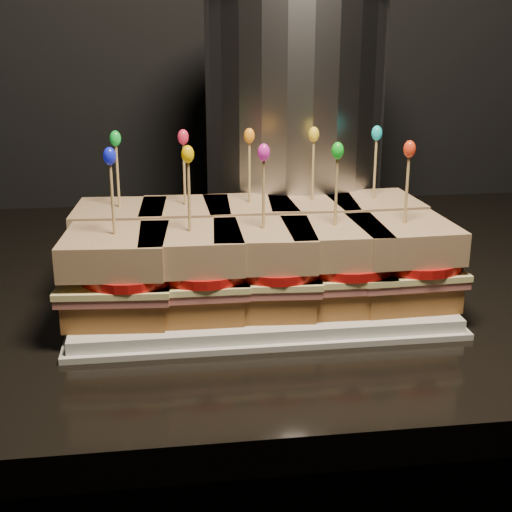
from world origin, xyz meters
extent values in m
cube|color=black|center=(-0.13, 1.64, 0.92)|extent=(2.25, 0.75, 0.03)
cube|color=silver|center=(-0.45, 1.53, 0.95)|extent=(0.38, 0.23, 0.02)
cube|color=silver|center=(-0.45, 1.53, 0.94)|extent=(0.39, 0.25, 0.01)
cube|color=#5C3115|center=(-0.59, 1.58, 0.97)|extent=(0.10, 0.10, 0.03)
cube|color=#B4524D|center=(-0.59, 1.58, 0.99)|extent=(0.11, 0.11, 0.01)
cube|color=#F6EC97|center=(-0.59, 1.58, 0.99)|extent=(0.11, 0.11, 0.01)
cylinder|color=#B6110E|center=(-0.58, 1.58, 1.00)|extent=(0.10, 0.10, 0.01)
cube|color=#612E13|center=(-0.59, 1.58, 1.02)|extent=(0.10, 0.10, 0.03)
cylinder|color=tan|center=(-0.59, 1.58, 1.07)|extent=(0.00, 0.00, 0.09)
ellipsoid|color=green|center=(-0.59, 1.58, 1.11)|extent=(0.01, 0.01, 0.02)
cube|color=#5C3115|center=(-0.52, 1.58, 0.97)|extent=(0.10, 0.10, 0.03)
cube|color=#B4524D|center=(-0.52, 1.58, 0.99)|extent=(0.11, 0.11, 0.01)
cube|color=#F6EC97|center=(-0.52, 1.58, 0.99)|extent=(0.11, 0.11, 0.01)
cylinder|color=#B6110E|center=(-0.51, 1.58, 1.00)|extent=(0.10, 0.10, 0.01)
cube|color=#612E13|center=(-0.52, 1.58, 1.02)|extent=(0.10, 0.10, 0.03)
cylinder|color=tan|center=(-0.52, 1.58, 1.07)|extent=(0.00, 0.00, 0.09)
ellipsoid|color=red|center=(-0.52, 1.58, 1.11)|extent=(0.01, 0.01, 0.02)
cube|color=#5C3115|center=(-0.45, 1.58, 0.97)|extent=(0.10, 0.10, 0.03)
cube|color=#B4524D|center=(-0.45, 1.58, 0.99)|extent=(0.11, 0.10, 0.01)
cube|color=#F6EC97|center=(-0.45, 1.58, 0.99)|extent=(0.11, 0.11, 0.01)
cylinder|color=#B6110E|center=(-0.44, 1.58, 1.00)|extent=(0.10, 0.10, 0.01)
cube|color=#612E13|center=(-0.45, 1.58, 1.02)|extent=(0.10, 0.10, 0.03)
cylinder|color=tan|center=(-0.45, 1.58, 1.07)|extent=(0.00, 0.00, 0.09)
ellipsoid|color=orange|center=(-0.45, 1.58, 1.11)|extent=(0.01, 0.01, 0.02)
cube|color=#5C3115|center=(-0.38, 1.58, 0.97)|extent=(0.10, 0.10, 0.03)
cube|color=#B4524D|center=(-0.38, 1.58, 0.99)|extent=(0.11, 0.11, 0.01)
cube|color=#F6EC97|center=(-0.38, 1.58, 0.99)|extent=(0.12, 0.11, 0.01)
cylinder|color=#B6110E|center=(-0.37, 1.58, 1.00)|extent=(0.10, 0.10, 0.01)
cube|color=#612E13|center=(-0.38, 1.58, 1.02)|extent=(0.11, 0.11, 0.03)
cylinder|color=tan|center=(-0.38, 1.58, 1.07)|extent=(0.00, 0.00, 0.09)
ellipsoid|color=yellow|center=(-0.38, 1.58, 1.11)|extent=(0.01, 0.01, 0.02)
cube|color=#5C3115|center=(-0.31, 1.58, 0.97)|extent=(0.10, 0.10, 0.03)
cube|color=#B4524D|center=(-0.31, 1.58, 0.99)|extent=(0.11, 0.11, 0.01)
cube|color=#F6EC97|center=(-0.31, 1.58, 0.99)|extent=(0.11, 0.11, 0.01)
cylinder|color=#B6110E|center=(-0.29, 1.58, 1.00)|extent=(0.10, 0.10, 0.01)
cube|color=#612E13|center=(-0.31, 1.58, 1.02)|extent=(0.10, 0.10, 0.03)
cylinder|color=tan|center=(-0.31, 1.58, 1.07)|extent=(0.00, 0.00, 0.09)
ellipsoid|color=#13BABD|center=(-0.31, 1.58, 1.11)|extent=(0.01, 0.01, 0.02)
cube|color=#5C3115|center=(-0.59, 1.47, 0.97)|extent=(0.10, 0.10, 0.03)
cube|color=#B4524D|center=(-0.59, 1.47, 0.99)|extent=(0.11, 0.11, 0.01)
cube|color=#F6EC97|center=(-0.59, 1.47, 0.99)|extent=(0.12, 0.11, 0.01)
cylinder|color=#B6110E|center=(-0.58, 1.47, 1.00)|extent=(0.10, 0.10, 0.01)
cube|color=#612E13|center=(-0.59, 1.47, 1.02)|extent=(0.11, 0.11, 0.03)
cylinder|color=tan|center=(-0.59, 1.47, 1.07)|extent=(0.00, 0.00, 0.09)
ellipsoid|color=#121ADF|center=(-0.59, 1.47, 1.11)|extent=(0.01, 0.01, 0.02)
cube|color=#5C3115|center=(-0.52, 1.47, 0.97)|extent=(0.10, 0.10, 0.03)
cube|color=#B4524D|center=(-0.52, 1.47, 0.99)|extent=(0.11, 0.10, 0.01)
cube|color=#F6EC97|center=(-0.52, 1.47, 0.99)|extent=(0.11, 0.11, 0.01)
cylinder|color=#B6110E|center=(-0.51, 1.47, 1.00)|extent=(0.10, 0.10, 0.01)
cube|color=#612E13|center=(-0.52, 1.47, 1.02)|extent=(0.10, 0.10, 0.03)
cylinder|color=tan|center=(-0.52, 1.47, 1.07)|extent=(0.00, 0.00, 0.09)
ellipsoid|color=#EAAE01|center=(-0.52, 1.47, 1.11)|extent=(0.01, 0.01, 0.02)
cube|color=#5C3115|center=(-0.45, 1.47, 0.97)|extent=(0.10, 0.10, 0.03)
cube|color=#B4524D|center=(-0.45, 1.47, 0.99)|extent=(0.11, 0.11, 0.01)
cube|color=#F6EC97|center=(-0.45, 1.47, 0.99)|extent=(0.11, 0.11, 0.01)
cylinder|color=#B6110E|center=(-0.44, 1.47, 1.00)|extent=(0.10, 0.10, 0.01)
cube|color=#612E13|center=(-0.45, 1.47, 1.02)|extent=(0.10, 0.10, 0.03)
cylinder|color=tan|center=(-0.45, 1.47, 1.07)|extent=(0.00, 0.00, 0.09)
ellipsoid|color=#D2229A|center=(-0.45, 1.47, 1.11)|extent=(0.01, 0.01, 0.02)
cube|color=#5C3115|center=(-0.38, 1.47, 0.97)|extent=(0.10, 0.10, 0.03)
cube|color=#B4524D|center=(-0.38, 1.47, 0.99)|extent=(0.11, 0.10, 0.01)
cube|color=#F6EC97|center=(-0.38, 1.47, 0.99)|extent=(0.11, 0.11, 0.01)
cylinder|color=#B6110E|center=(-0.37, 1.47, 1.00)|extent=(0.10, 0.10, 0.01)
cube|color=#612E13|center=(-0.38, 1.47, 1.02)|extent=(0.10, 0.10, 0.03)
cylinder|color=tan|center=(-0.38, 1.47, 1.07)|extent=(0.00, 0.00, 0.09)
ellipsoid|color=#13B21D|center=(-0.38, 1.47, 1.11)|extent=(0.01, 0.01, 0.02)
cube|color=#5C3115|center=(-0.31, 1.47, 0.97)|extent=(0.10, 0.10, 0.03)
cube|color=#B4524D|center=(-0.31, 1.47, 0.99)|extent=(0.11, 0.11, 0.01)
cube|color=#F6EC97|center=(-0.31, 1.47, 0.99)|extent=(0.11, 0.11, 0.01)
cylinder|color=#B6110E|center=(-0.29, 1.47, 1.00)|extent=(0.10, 0.10, 0.01)
cube|color=#612E13|center=(-0.31, 1.47, 1.02)|extent=(0.10, 0.10, 0.03)
cylinder|color=tan|center=(-0.31, 1.47, 1.07)|extent=(0.00, 0.00, 0.09)
ellipsoid|color=red|center=(-0.31, 1.47, 1.11)|extent=(0.01, 0.01, 0.02)
cube|color=#262628|center=(-0.37, 1.72, 0.96)|extent=(0.29, 0.24, 0.03)
cylinder|color=silver|center=(-0.37, 1.72, 1.12)|extent=(0.23, 0.23, 0.29)
camera|label=1|loc=(-0.55, 0.81, 1.23)|focal=50.00mm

